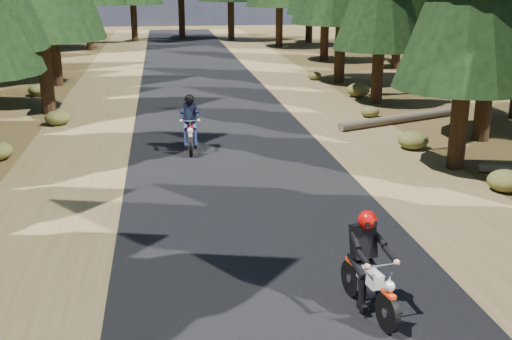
# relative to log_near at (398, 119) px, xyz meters

# --- Properties ---
(ground) EXTENTS (120.00, 120.00, 0.00)m
(ground) POSITION_rel_log_near_xyz_m (-6.50, -10.21, -0.16)
(ground) COLOR #443618
(ground) RESTS_ON ground
(road) EXTENTS (6.00, 100.00, 0.01)m
(road) POSITION_rel_log_near_xyz_m (-6.50, -5.21, -0.15)
(road) COLOR black
(road) RESTS_ON ground
(shoulder_l) EXTENTS (3.20, 100.00, 0.01)m
(shoulder_l) POSITION_rel_log_near_xyz_m (-11.10, -5.21, -0.16)
(shoulder_l) COLOR brown
(shoulder_l) RESTS_ON ground
(shoulder_r) EXTENTS (3.20, 100.00, 0.01)m
(shoulder_r) POSITION_rel_log_near_xyz_m (-1.90, -5.21, -0.16)
(shoulder_r) COLOR brown
(shoulder_r) RESTS_ON ground
(log_near) EXTENTS (4.96, 2.31, 0.32)m
(log_near) POSITION_rel_log_near_xyz_m (0.00, 0.00, 0.00)
(log_near) COLOR #4C4233
(log_near) RESTS_ON ground
(understory_shrubs) EXTENTS (15.24, 30.87, 0.61)m
(understory_shrubs) POSITION_rel_log_near_xyz_m (-5.69, -3.61, 0.10)
(understory_shrubs) COLOR #474C1E
(understory_shrubs) RESTS_ON ground
(rider_lead) EXTENTS (0.86, 1.93, 1.66)m
(rider_lead) POSITION_rel_log_near_xyz_m (-5.36, -13.14, 0.40)
(rider_lead) COLOR silver
(rider_lead) RESTS_ON road
(rider_follow) EXTENTS (0.66, 1.94, 1.71)m
(rider_follow) POSITION_rel_log_near_xyz_m (-7.65, -2.80, 0.42)
(rider_follow) COLOR maroon
(rider_follow) RESTS_ON road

